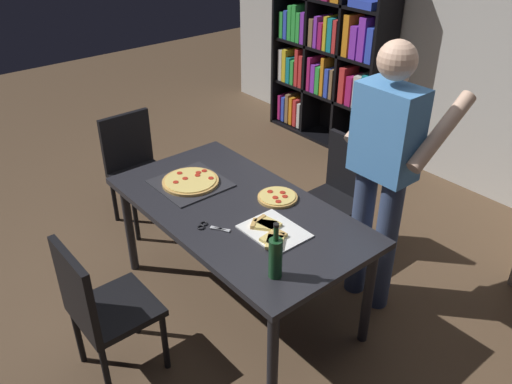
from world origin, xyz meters
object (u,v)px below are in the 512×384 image
at_px(pepperoni_pizza_on_tray, 191,182).
at_px(wine_bottle, 275,257).
at_px(chair_near_camera, 99,305).
at_px(dining_table, 237,217).
at_px(chair_far_side, 339,191).
at_px(bookshelf, 329,46).
at_px(chair_left_end, 135,164).
at_px(person_serving_pizza, 384,166).
at_px(second_pizza_plain, 278,197).
at_px(kitchen_scissors, 209,227).

height_order(pepperoni_pizza_on_tray, wine_bottle, wine_bottle).
bearing_deg(chair_near_camera, dining_table, 90.00).
relative_size(chair_far_side, wine_bottle, 2.85).
xyz_separation_m(chair_near_camera, wine_bottle, (0.63, 0.69, 0.36)).
xyz_separation_m(chair_far_side, bookshelf, (-1.51, 1.43, 0.49)).
height_order(chair_near_camera, chair_left_end, same).
relative_size(person_serving_pizza, wine_bottle, 5.54).
relative_size(chair_left_end, second_pizza_plain, 3.60).
relative_size(chair_left_end, pepperoni_pizza_on_tray, 2.09).
bearing_deg(kitchen_scissors, chair_left_end, 169.48).
distance_m(person_serving_pizza, second_pizza_plain, 0.67).
distance_m(chair_left_end, pepperoni_pizza_on_tray, 0.95).
bearing_deg(second_pizza_plain, bookshelf, 127.04).
xyz_separation_m(chair_left_end, pepperoni_pizza_on_tray, (0.91, -0.06, 0.25)).
xyz_separation_m(bookshelf, person_serving_pizza, (2.02, -1.65, 0.00)).
height_order(bookshelf, pepperoni_pizza_on_tray, bookshelf).
bearing_deg(pepperoni_pizza_on_tray, person_serving_pizza, 40.09).
height_order(dining_table, chair_near_camera, chair_near_camera).
distance_m(pepperoni_pizza_on_tray, kitchen_scissors, 0.53).
relative_size(chair_far_side, bookshelf, 0.46).
bearing_deg(dining_table, person_serving_pizza, 54.66).
distance_m(dining_table, pepperoni_pizza_on_tray, 0.43).
xyz_separation_m(pepperoni_pizza_on_tray, kitchen_scissors, (0.49, -0.20, -0.01)).
relative_size(chair_far_side, second_pizza_plain, 3.60).
distance_m(chair_far_side, kitchen_scissors, 1.23).
bearing_deg(chair_left_end, person_serving_pizza, 21.35).
relative_size(pepperoni_pizza_on_tray, wine_bottle, 1.36).
relative_size(dining_table, chair_far_side, 1.88).
bearing_deg(wine_bottle, second_pizza_plain, 137.32).
relative_size(pepperoni_pizza_on_tray, second_pizza_plain, 1.72).
xyz_separation_m(chair_near_camera, pepperoni_pizza_on_tray, (-0.42, 0.88, 0.25)).
bearing_deg(chair_near_camera, kitchen_scissors, 84.18).
height_order(chair_near_camera, person_serving_pizza, person_serving_pizza).
distance_m(person_serving_pizza, wine_bottle, 0.99).
bearing_deg(kitchen_scissors, bookshelf, 121.02).
distance_m(bookshelf, kitchen_scissors, 3.08).
distance_m(dining_table, chair_left_end, 1.34).
relative_size(chair_far_side, person_serving_pizza, 0.51).
xyz_separation_m(dining_table, wine_bottle, (0.63, -0.25, 0.19)).
bearing_deg(dining_table, bookshelf, 122.54).
bearing_deg(second_pizza_plain, wine_bottle, -42.68).
height_order(chair_near_camera, bookshelf, bookshelf).
distance_m(chair_far_side, wine_bottle, 1.39).
relative_size(dining_table, wine_bottle, 5.35).
relative_size(chair_near_camera, wine_bottle, 2.85).
xyz_separation_m(chair_near_camera, second_pizza_plain, (0.08, 1.19, 0.25)).
bearing_deg(bookshelf, person_serving_pizza, -39.22).
bearing_deg(chair_left_end, pepperoni_pizza_on_tray, -3.77).
relative_size(pepperoni_pizza_on_tray, kitchen_scissors, 2.24).
bearing_deg(person_serving_pizza, chair_near_camera, -107.10).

